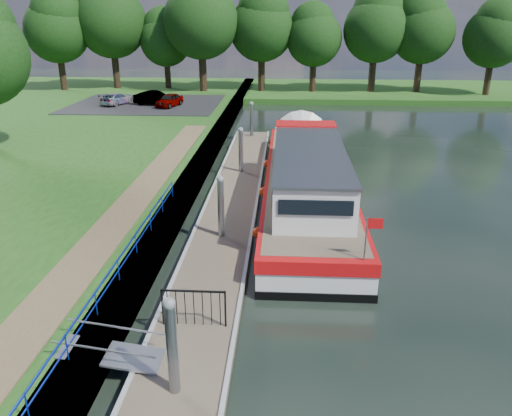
# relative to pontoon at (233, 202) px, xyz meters

# --- Properties ---
(ground) EXTENTS (160.00, 160.00, 0.00)m
(ground) POSITION_rel_pontoon_xyz_m (0.00, -13.00, -0.18)
(ground) COLOR black
(ground) RESTS_ON ground
(bank_edge) EXTENTS (1.10, 90.00, 0.78)m
(bank_edge) POSITION_rel_pontoon_xyz_m (-2.55, 2.00, 0.20)
(bank_edge) COLOR #473D2D
(bank_edge) RESTS_ON ground
(far_bank) EXTENTS (60.00, 18.00, 0.60)m
(far_bank) POSITION_rel_pontoon_xyz_m (12.00, 39.00, 0.12)
(far_bank) COLOR #1E4B15
(far_bank) RESTS_ON ground
(footpath) EXTENTS (1.60, 40.00, 0.05)m
(footpath) POSITION_rel_pontoon_xyz_m (-4.40, -5.00, 0.62)
(footpath) COLOR brown
(footpath) RESTS_ON riverbank
(carpark) EXTENTS (14.00, 12.00, 0.06)m
(carpark) POSITION_rel_pontoon_xyz_m (-11.00, 25.00, 0.62)
(carpark) COLOR black
(carpark) RESTS_ON riverbank
(blue_fence) EXTENTS (0.04, 18.04, 0.72)m
(blue_fence) POSITION_rel_pontoon_xyz_m (-2.75, -10.00, 1.13)
(blue_fence) COLOR #0C2DBF
(blue_fence) RESTS_ON riverbank
(pontoon) EXTENTS (2.50, 30.00, 0.56)m
(pontoon) POSITION_rel_pontoon_xyz_m (0.00, 0.00, 0.00)
(pontoon) COLOR brown
(pontoon) RESTS_ON ground
(mooring_piles) EXTENTS (0.30, 27.30, 3.55)m
(mooring_piles) POSITION_rel_pontoon_xyz_m (0.00, 0.00, 1.10)
(mooring_piles) COLOR gray
(mooring_piles) RESTS_ON ground
(gangway) EXTENTS (2.58, 1.00, 0.92)m
(gangway) POSITION_rel_pontoon_xyz_m (-1.85, -12.50, 0.44)
(gangway) COLOR #A5A8AD
(gangway) RESTS_ON ground
(gate_panel) EXTENTS (1.85, 0.05, 1.15)m
(gate_panel) POSITION_rel_pontoon_xyz_m (-0.00, -10.80, 0.97)
(gate_panel) COLOR black
(gate_panel) RESTS_ON ground
(barge) EXTENTS (4.36, 21.15, 4.78)m
(barge) POSITION_rel_pontoon_xyz_m (3.60, 1.73, 0.90)
(barge) COLOR black
(barge) RESTS_ON ground
(horizon_trees) EXTENTS (54.38, 10.03, 12.87)m
(horizon_trees) POSITION_rel_pontoon_xyz_m (-1.61, 35.68, 7.76)
(horizon_trees) COLOR #332316
(horizon_trees) RESTS_ON ground
(car_a) EXTENTS (2.35, 3.80, 1.21)m
(car_a) POSITION_rel_pontoon_xyz_m (-8.36, 23.42, 1.25)
(car_a) COLOR #999999
(car_a) RESTS_ON carpark
(car_b) EXTENTS (4.23, 2.39, 1.32)m
(car_b) POSITION_rel_pontoon_xyz_m (-9.86, 24.09, 1.31)
(car_b) COLOR #999999
(car_b) RESTS_ON carpark
(car_c) EXTENTS (2.73, 4.02, 1.08)m
(car_c) POSITION_rel_pontoon_xyz_m (-13.59, 24.34, 1.19)
(car_c) COLOR #999999
(car_c) RESTS_ON carpark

